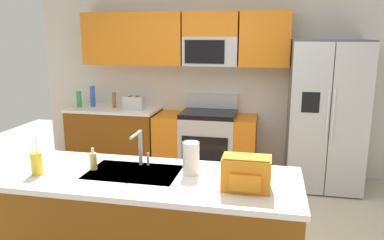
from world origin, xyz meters
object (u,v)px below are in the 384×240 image
object	(u,v)px
sink_faucet	(140,145)
pepper_mill	(114,100)
refrigerator	(325,116)
bottle_green	(79,99)
drink_cup_yellow	(37,163)
bottle_blue	(93,96)
range_oven	(206,144)
toaster	(134,103)
soap_dispenser	(93,161)
backpack	(246,172)
paper_towel_roll	(191,158)

from	to	relation	value
sink_faucet	pepper_mill	bearing A→B (deg)	117.73
refrigerator	bottle_green	size ratio (longest dim) A/B	8.35
refrigerator	drink_cup_yellow	world-z (taller)	refrigerator
bottle_blue	sink_faucet	world-z (taller)	bottle_blue
range_oven	toaster	xyz separation A→B (m)	(-1.00, -0.05, 0.55)
sink_faucet	drink_cup_yellow	bearing A→B (deg)	-153.85
toaster	drink_cup_yellow	distance (m)	2.53
range_oven	pepper_mill	bearing A→B (deg)	-179.89
soap_dispenser	backpack	world-z (taller)	backpack
pepper_mill	bottle_blue	xyz separation A→B (m)	(-0.34, 0.03, 0.04)
range_oven	toaster	world-z (taller)	range_oven
refrigerator	bottle_green	bearing A→B (deg)	179.52
sink_faucet	backpack	world-z (taller)	sink_faucet
sink_faucet	soap_dispenser	world-z (taller)	sink_faucet
drink_cup_yellow	backpack	size ratio (longest dim) A/B	0.89
refrigerator	sink_faucet	size ratio (longest dim) A/B	6.56
bottle_blue	bottle_green	distance (m)	0.19
pepper_mill	bottle_blue	distance (m)	0.34
toaster	drink_cup_yellow	bearing A→B (deg)	-85.84
toaster	bottle_green	size ratio (longest dim) A/B	1.26
bottle_blue	backpack	distance (m)	3.48
range_oven	bottle_green	world-z (taller)	bottle_green
toaster	backpack	world-z (taller)	backpack
backpack	bottle_green	bearing A→B (deg)	135.53
range_oven	paper_towel_roll	world-z (taller)	paper_towel_roll
toaster	pepper_mill	world-z (taller)	pepper_mill
toaster	bottle_blue	world-z (taller)	bottle_blue
toaster	backpack	bearing A→B (deg)	-55.46
pepper_mill	backpack	distance (m)	3.23
soap_dispenser	paper_towel_roll	distance (m)	0.75
toaster	soap_dispenser	size ratio (longest dim) A/B	1.65
bottle_green	soap_dispenser	distance (m)	2.72
refrigerator	drink_cup_yellow	xyz separation A→B (m)	(-2.33, -2.50, 0.06)
bottle_blue	bottle_green	xyz separation A→B (m)	(-0.18, -0.07, -0.04)
toaster	bottle_blue	xyz separation A→B (m)	(-0.65, 0.08, 0.06)
bottle_green	drink_cup_yellow	xyz separation A→B (m)	(1.01, -2.53, -0.03)
refrigerator	drink_cup_yellow	bearing A→B (deg)	-133.02
paper_towel_roll	drink_cup_yellow	bearing A→B (deg)	-167.23
sink_faucet	paper_towel_roll	distance (m)	0.43
pepper_mill	soap_dispenser	xyz separation A→B (m)	(0.85, -2.39, -0.04)
refrigerator	bottle_green	world-z (taller)	refrigerator
bottle_green	paper_towel_roll	bearing A→B (deg)	-47.14
bottle_green	backpack	world-z (taller)	backpack
paper_towel_roll	backpack	bearing A→B (deg)	-26.48
pepper_mill	backpack	bearing A→B (deg)	-51.41
drink_cup_yellow	bottle_green	bearing A→B (deg)	111.80
bottle_blue	paper_towel_roll	world-z (taller)	bottle_blue
bottle_green	drink_cup_yellow	size ratio (longest dim) A/B	0.78
soap_dispenser	paper_towel_roll	xyz separation A→B (m)	(0.75, 0.07, 0.05)
backpack	sink_faucet	bearing A→B (deg)	160.85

